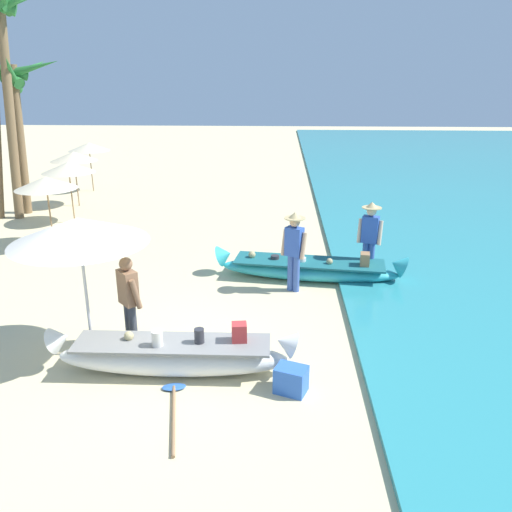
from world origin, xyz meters
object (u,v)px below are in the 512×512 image
object	(u,v)px
boat_white_foreground	(174,356)
patio_umbrella_large	(79,231)
person_vendor_assistant	(370,234)
palm_tree_mid_cluster	(15,88)
person_tourist_customer	(129,298)
cooler_box	(291,380)
palm_tree_leaning_seaward	(2,29)
paddle	(174,406)
boat_cyan_midground	(309,269)
person_vendor_hatted	(294,246)

from	to	relation	value
boat_white_foreground	patio_umbrella_large	bearing A→B (deg)	161.90
person_vendor_assistant	palm_tree_mid_cluster	size ratio (longest dim) A/B	0.35
person_tourist_customer	cooler_box	bearing A→B (deg)	-23.97
person_tourist_customer	person_vendor_assistant	world-z (taller)	person_vendor_assistant
cooler_box	palm_tree_leaning_seaward	bearing A→B (deg)	152.53
person_tourist_customer	paddle	world-z (taller)	person_tourist_customer
person_tourist_customer	palm_tree_leaning_seaward	size ratio (longest dim) A/B	0.24
person_tourist_customer	palm_tree_mid_cluster	size ratio (longest dim) A/B	0.32
boat_white_foreground	person_tourist_customer	bearing A→B (deg)	138.63
boat_cyan_midground	paddle	distance (m)	5.42
boat_cyan_midground	palm_tree_mid_cluster	bearing A→B (deg)	148.34
boat_cyan_midground	palm_tree_leaning_seaward	size ratio (longest dim) A/B	0.63
boat_white_foreground	person_vendor_hatted	world-z (taller)	person_vendor_hatted
boat_cyan_midground	palm_tree_mid_cluster	size ratio (longest dim) A/B	0.87
boat_cyan_midground	paddle	xyz separation A→B (m)	(-2.15, -4.98, -0.22)
person_vendor_hatted	person_tourist_customer	xyz separation A→B (m)	(-2.81, -2.60, -0.09)
boat_cyan_midground	patio_umbrella_large	xyz separation A→B (m)	(-3.78, -3.58, 1.91)
boat_white_foreground	palm_tree_mid_cluster	distance (m)	12.28
person_vendor_assistant	patio_umbrella_large	world-z (taller)	patio_umbrella_large
person_vendor_hatted	paddle	distance (m)	4.74
boat_white_foreground	palm_tree_mid_cluster	size ratio (longest dim) A/B	0.78
palm_tree_mid_cluster	paddle	size ratio (longest dim) A/B	3.11
person_tourist_customer	person_vendor_assistant	distance (m)	5.79
palm_tree_mid_cluster	cooler_box	bearing A→B (deg)	-49.70
patio_umbrella_large	cooler_box	xyz separation A→B (m)	(3.30, -0.91, -1.96)
boat_white_foreground	paddle	bearing A→B (deg)	-79.53
person_tourist_customer	palm_tree_leaning_seaward	distance (m)	11.03
boat_cyan_midground	palm_tree_leaning_seaward	distance (m)	11.46
boat_cyan_midground	palm_tree_leaning_seaward	bearing A→B (deg)	150.89
boat_white_foreground	boat_cyan_midground	xyz separation A→B (m)	(2.32, 4.06, -0.05)
palm_tree_leaning_seaward	palm_tree_mid_cluster	size ratio (longest dim) A/B	1.37
person_vendor_assistant	paddle	xyz separation A→B (m)	(-3.51, -5.26, -0.98)
patio_umbrella_large	palm_tree_mid_cluster	distance (m)	10.68
boat_white_foreground	boat_cyan_midground	world-z (taller)	boat_white_foreground
boat_cyan_midground	person_vendor_assistant	size ratio (longest dim) A/B	2.50
person_tourist_customer	person_vendor_assistant	xyz separation A→B (m)	(4.55, 3.57, 0.09)
boat_cyan_midground	palm_tree_mid_cluster	distance (m)	11.23
person_vendor_hatted	palm_tree_leaning_seaward	size ratio (longest dim) A/B	0.25
palm_tree_leaning_seaward	palm_tree_mid_cluster	world-z (taller)	palm_tree_leaning_seaward
boat_white_foreground	person_vendor_hatted	size ratio (longest dim) A/B	2.23
boat_white_foreground	cooler_box	bearing A→B (deg)	-13.34
person_vendor_assistant	patio_umbrella_large	size ratio (longest dim) A/B	0.74
person_tourist_customer	paddle	distance (m)	2.17
patio_umbrella_large	palm_tree_leaning_seaward	world-z (taller)	palm_tree_leaning_seaward
boat_cyan_midground	palm_tree_leaning_seaward	world-z (taller)	palm_tree_leaning_seaward
patio_umbrella_large	palm_tree_mid_cluster	xyz separation A→B (m)	(-5.22, 9.13, 1.86)
paddle	cooler_box	bearing A→B (deg)	16.33
patio_umbrella_large	palm_tree_mid_cluster	size ratio (longest dim) A/B	0.47
cooler_box	paddle	distance (m)	1.74
person_vendor_hatted	palm_tree_mid_cluster	xyz separation A→B (m)	(-8.63, 6.24, 3.01)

